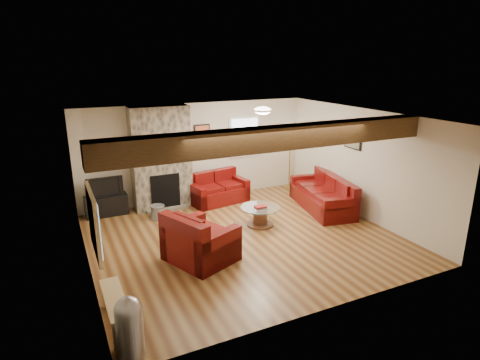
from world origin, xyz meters
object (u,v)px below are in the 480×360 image
(armchair_red, at_px, (201,236))
(floor_lamp, at_px, (291,138))
(coffee_table, at_px, (260,216))
(loveseat, at_px, (218,188))
(sofa_three, at_px, (322,193))
(tv_cabinet, at_px, (106,205))
(television, at_px, (104,186))

(armchair_red, height_order, floor_lamp, floor_lamp)
(armchair_red, height_order, coffee_table, armchair_red)
(loveseat, xyz_separation_m, floor_lamp, (2.30, 0.24, 1.04))
(armchair_red, distance_m, coffee_table, 1.98)
(sofa_three, distance_m, floor_lamp, 2.06)
(sofa_three, bearing_deg, coffee_table, -70.34)
(sofa_three, height_order, tv_cabinet, sofa_three)
(sofa_three, xyz_separation_m, floor_lamp, (0.19, 1.78, 1.02))
(sofa_three, distance_m, television, 5.19)
(coffee_table, bearing_deg, armchair_red, -151.94)
(floor_lamp, bearing_deg, loveseat, -173.95)
(tv_cabinet, bearing_deg, floor_lamp, -0.64)
(loveseat, xyz_separation_m, tv_cabinet, (-2.72, 0.30, -0.14))
(television, bearing_deg, armchair_red, -67.61)
(tv_cabinet, distance_m, television, 0.48)
(loveseat, height_order, coffee_table, loveseat)
(armchair_red, bearing_deg, loveseat, -51.12)
(armchair_red, bearing_deg, tv_cabinet, -0.35)
(sofa_three, bearing_deg, tv_cabinet, -99.32)
(sofa_three, bearing_deg, floor_lamp, -174.44)
(loveseat, distance_m, tv_cabinet, 2.74)
(loveseat, relative_size, television, 1.77)
(loveseat, distance_m, floor_lamp, 2.54)
(coffee_table, distance_m, tv_cabinet, 3.65)
(loveseat, height_order, tv_cabinet, loveseat)
(sofa_three, relative_size, tv_cabinet, 2.17)
(loveseat, distance_m, armchair_red, 3.10)
(sofa_three, distance_m, armchair_red, 3.78)
(armchair_red, distance_m, tv_cabinet, 3.28)
(armchair_red, xyz_separation_m, floor_lamp, (3.78, 2.97, 0.97))
(sofa_three, height_order, loveseat, sofa_three)
(sofa_three, relative_size, television, 2.56)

